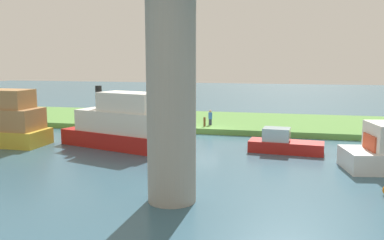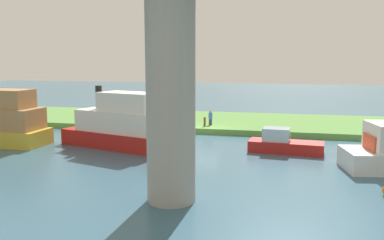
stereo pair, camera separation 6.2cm
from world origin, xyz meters
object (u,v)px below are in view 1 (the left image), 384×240
object	(u,v)px
bridge_pylon	(171,89)
mooring_post	(205,122)
houseboat_blue	(284,144)
skiff_small	(121,125)
person_on_bank	(210,117)

from	to	relation	value
bridge_pylon	mooring_post	xyz separation A→B (m)	(2.11, -18.17, -4.24)
bridge_pylon	houseboat_blue	bearing A→B (deg)	-113.54
mooring_post	skiff_small	bearing A→B (deg)	58.17
skiff_small	houseboat_blue	bearing A→B (deg)	-175.34
mooring_post	houseboat_blue	size ratio (longest dim) A/B	0.16
mooring_post	houseboat_blue	xyz separation A→B (m)	(-7.06, 6.80, -0.31)
mooring_post	skiff_small	distance (m)	9.18
mooring_post	person_on_bank	bearing A→B (deg)	-109.60
bridge_pylon	person_on_bank	world-z (taller)	bridge_pylon
mooring_post	houseboat_blue	bearing A→B (deg)	136.05
bridge_pylon	skiff_small	size ratio (longest dim) A/B	1.11
skiff_small	houseboat_blue	xyz separation A→B (m)	(-11.88, -0.97, -1.07)
bridge_pylon	skiff_small	xyz separation A→B (m)	(6.93, -10.40, -3.48)
skiff_small	person_on_bank	bearing A→B (deg)	-120.59
skiff_small	houseboat_blue	world-z (taller)	skiff_small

